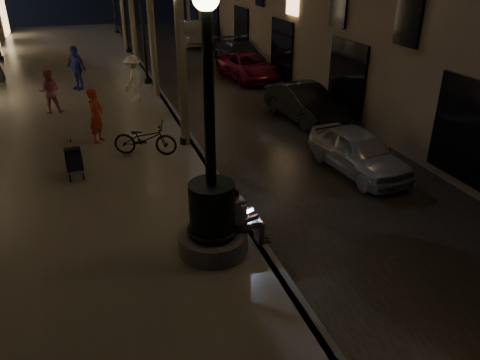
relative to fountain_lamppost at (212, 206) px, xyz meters
name	(u,v)px	position (x,y,z in m)	size (l,w,h in m)	color
ground	(158,93)	(1.00, 13.00, -1.21)	(120.00, 120.00, 0.00)	black
cobble_lane	(222,87)	(4.00, 13.00, -1.20)	(6.00, 45.00, 0.02)	black
promenade	(64,98)	(-3.00, 13.00, -1.11)	(8.00, 45.00, 0.20)	slate
curb_strip	(158,90)	(1.00, 13.00, -1.11)	(0.25, 45.00, 0.20)	#59595B
fountain_lamppost	(212,206)	(0.00, 0.00, 0.00)	(1.40, 1.40, 5.21)	#59595B
seated_man_laptop	(242,215)	(0.61, 0.00, -0.32)	(0.94, 0.32, 1.31)	tan
lamp_curb_a	(179,45)	(0.70, 6.00, 2.02)	(0.36, 0.36, 4.81)	black
lamp_curb_b	(142,14)	(0.70, 14.00, 2.02)	(0.36, 0.36, 4.81)	black
stroller	(74,159)	(-2.59, 4.51, -0.50)	(0.46, 1.01, 1.02)	black
car_front	(359,151)	(5.02, 2.82, -0.60)	(1.44, 3.57, 1.22)	#AFB1B7
car_second	(304,103)	(5.57, 7.50, -0.56)	(1.38, 3.96, 1.30)	black
car_third	(248,66)	(5.69, 14.15, -0.60)	(2.03, 4.40, 1.22)	maroon
car_rear	(240,54)	(6.20, 17.00, -0.54)	(1.87, 4.61, 1.34)	#2C2D31
car_fifth	(194,33)	(5.39, 24.60, -0.46)	(1.60, 4.59, 1.51)	gray
pedestrian_red	(96,116)	(-1.85, 7.02, -0.15)	(0.63, 0.41, 1.72)	red
pedestrian_pink	(49,91)	(-3.35, 10.72, -0.19)	(0.80, 0.62, 1.64)	#C96A8E
pedestrian_white	(133,79)	(-0.20, 11.14, -0.08)	(1.20, 0.69, 1.86)	white
pedestrian_blue	(76,68)	(-2.33, 13.93, -0.06)	(1.11, 0.46, 1.89)	navy
bicycle	(145,139)	(-0.57, 5.49, -0.52)	(0.66, 1.88, 0.99)	black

